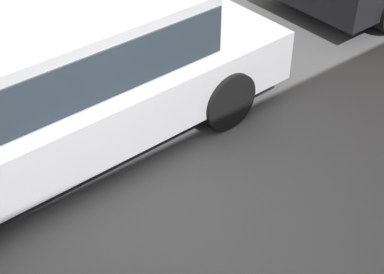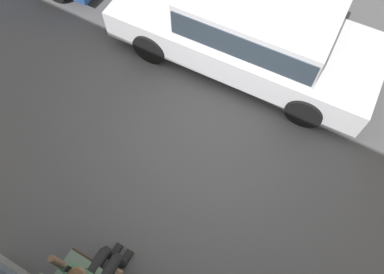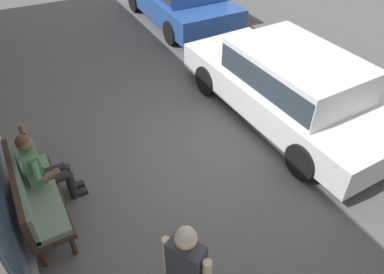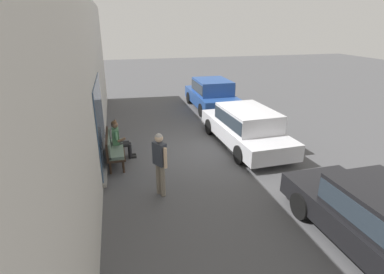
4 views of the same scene
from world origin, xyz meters
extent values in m
plane|color=#4C4C4F|center=(0.00, 0.00, 0.00)|extent=(60.00, 60.00, 0.00)
cube|color=gray|center=(-0.14, 3.15, 0.18)|extent=(3.60, 0.12, 0.10)
cylinder|color=#332319|center=(0.62, 3.00, 0.19)|extent=(0.07, 0.07, 0.39)
cylinder|color=#332319|center=(-0.90, 3.00, 0.19)|extent=(0.07, 0.07, 0.39)
cylinder|color=#332319|center=(0.62, 2.61, 0.19)|extent=(0.07, 0.07, 0.39)
cylinder|color=#332319|center=(-0.90, 2.61, 0.19)|extent=(0.07, 0.07, 0.39)
cube|color=#332319|center=(-0.14, 2.81, 0.42)|extent=(1.68, 0.55, 0.06)
cube|color=slate|center=(-0.14, 2.81, 0.50)|extent=(1.62, 0.49, 0.10)
cube|color=#332319|center=(-0.14, 3.04, 0.72)|extent=(1.68, 0.07, 0.55)
cube|color=slate|center=(-0.14, 2.98, 0.72)|extent=(1.62, 0.06, 0.47)
cylinder|color=black|center=(0.28, 2.57, 0.50)|extent=(0.15, 0.42, 0.15)
cylinder|color=black|center=(0.28, 2.36, 0.25)|extent=(0.12, 0.12, 0.50)
cube|color=black|center=(0.28, 2.28, 0.04)|extent=(0.10, 0.24, 0.07)
cylinder|color=black|center=(0.10, 2.57, 0.50)|extent=(0.15, 0.42, 0.15)
cylinder|color=black|center=(0.10, 2.36, 0.25)|extent=(0.12, 0.12, 0.50)
cube|color=black|center=(0.10, 2.28, 0.04)|extent=(0.10, 0.24, 0.07)
cube|color=black|center=(0.19, 2.78, 0.50)|extent=(0.34, 0.24, 0.14)
cube|color=#4C7F56|center=(0.19, 2.78, 0.78)|extent=(0.38, 0.22, 0.56)
sphere|color=brown|center=(0.19, 2.78, 1.20)|extent=(0.22, 0.22, 0.22)
sphere|color=#4C331E|center=(0.19, 2.79, 1.23)|extent=(0.20, 0.20, 0.20)
cylinder|color=#4C7F56|center=(-0.05, 2.76, 0.89)|extent=(0.20, 0.10, 0.28)
cylinder|color=brown|center=(-0.10, 2.60, 0.77)|extent=(0.08, 0.27, 0.17)
cylinder|color=#4C7F56|center=(0.43, 2.78, 0.96)|extent=(0.25, 0.10, 0.22)
cylinder|color=brown|center=(0.50, 2.76, 1.15)|extent=(0.16, 0.08, 0.25)
cube|color=black|center=(0.33, 2.76, 1.19)|extent=(0.02, 0.07, 0.15)
cube|color=silver|center=(0.28, -1.84, 0.51)|extent=(4.73, 1.96, 0.55)
cube|color=silver|center=(0.09, -1.85, 1.11)|extent=(2.48, 1.66, 0.65)
cube|color=#28333D|center=(0.09, -1.85, 1.11)|extent=(2.44, 1.70, 0.45)
cylinder|color=black|center=(1.69, -0.93, 0.31)|extent=(0.63, 0.20, 0.63)
cylinder|color=black|center=(1.76, -2.64, 0.31)|extent=(0.63, 0.20, 0.63)
cylinder|color=black|center=(-1.20, -1.04, 0.31)|extent=(0.63, 0.20, 0.63)
cylinder|color=black|center=(-1.14, -2.75, 0.31)|extent=(0.63, 0.20, 0.63)
cube|color=#23478E|center=(5.50, -2.21, 0.54)|extent=(4.24, 1.90, 0.62)
cylinder|color=black|center=(6.82, -1.32, 0.31)|extent=(0.63, 0.18, 0.63)
cylinder|color=black|center=(4.20, -1.31, 0.31)|extent=(0.63, 0.18, 0.63)
cylinder|color=black|center=(4.19, -3.10, 0.31)|extent=(0.63, 0.18, 0.63)
cube|color=#333842|center=(-2.42, 1.70, 1.18)|extent=(0.41, 0.35, 0.60)
cylinder|color=beige|center=(-2.22, 1.81, 1.14)|extent=(0.09, 0.09, 0.54)
sphere|color=beige|center=(-2.42, 1.70, 1.60)|extent=(0.21, 0.21, 0.21)
sphere|color=#B7B2AD|center=(-2.42, 1.70, 1.64)|extent=(0.19, 0.19, 0.19)
camera|label=1|loc=(2.07, 2.60, 3.67)|focal=55.00mm
camera|label=2|loc=(-1.15, 2.60, 5.52)|focal=35.00mm
camera|label=3|loc=(-4.21, 2.60, 4.45)|focal=35.00mm
camera|label=4|loc=(-9.32, 2.60, 4.28)|focal=28.00mm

